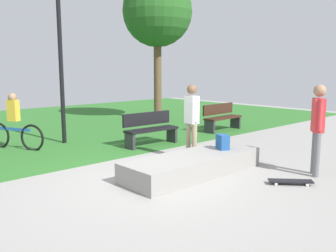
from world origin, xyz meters
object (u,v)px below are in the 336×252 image
(park_bench_by_oak, at_px, (150,128))
(tree_slender_maple, at_px, (157,13))
(backpack_on_ledge, at_px, (223,142))
(park_bench_far_left, at_px, (221,117))
(lamp_post, at_px, (60,41))
(skateboard_by_ledge, at_px, (291,181))
(skater_performing_trick, at_px, (318,122))
(skater_watching, at_px, (192,116))
(concrete_ledge, at_px, (193,164))
(cyclist_on_bicycle, at_px, (14,125))

(park_bench_by_oak, bearing_deg, tree_slender_maple, 46.75)
(backpack_on_ledge, bearing_deg, park_bench_far_left, -27.53)
(tree_slender_maple, bearing_deg, lamp_post, -160.72)
(park_bench_by_oak, xyz_separation_m, park_bench_far_left, (3.35, 0.20, 0.00))
(skateboard_by_ledge, bearing_deg, park_bench_far_left, 51.73)
(backpack_on_ledge, height_order, skateboard_by_ledge, backpack_on_ledge)
(park_bench_by_oak, height_order, lamp_post, lamp_post)
(skater_performing_trick, distance_m, park_bench_by_oak, 4.54)
(skateboard_by_ledge, xyz_separation_m, park_bench_by_oak, (0.32, 4.45, 0.42))
(lamp_post, bearing_deg, skater_watching, -70.49)
(concrete_ledge, xyz_separation_m, tree_slender_maple, (4.62, 6.45, 4.12))
(tree_slender_maple, bearing_deg, cyclist_on_bicycle, -165.81)
(tree_slender_maple, distance_m, cyclist_on_bicycle, 7.58)
(skater_performing_trick, xyz_separation_m, park_bench_far_left, (2.77, 4.67, -0.60))
(concrete_ledge, distance_m, park_bench_by_oak, 3.01)
(skateboard_by_ledge, height_order, park_bench_by_oak, park_bench_by_oak)
(concrete_ledge, xyz_separation_m, backpack_on_ledge, (0.83, -0.07, 0.36))
(park_bench_far_left, distance_m, lamp_post, 5.79)
(skateboard_by_ledge, bearing_deg, concrete_ledge, 116.67)
(lamp_post, bearing_deg, park_bench_by_oak, -49.13)
(skater_performing_trick, bearing_deg, park_bench_by_oak, 97.42)
(skater_watching, relative_size, skateboard_by_ledge, 2.44)
(skater_performing_trick, bearing_deg, lamp_post, 109.25)
(skateboard_by_ledge, xyz_separation_m, lamp_post, (-1.32, 6.34, 2.81))
(backpack_on_ledge, xyz_separation_m, tree_slender_maple, (3.79, 6.52, 3.75))
(concrete_ledge, relative_size, skater_performing_trick, 1.70)
(skateboard_by_ledge, xyz_separation_m, cyclist_on_bicycle, (-2.64, 6.50, 0.57))
(skater_watching, bearing_deg, skateboard_by_ledge, -90.35)
(park_bench_far_left, height_order, cyclist_on_bicycle, cyclist_on_bicycle)
(concrete_ledge, distance_m, skater_watching, 1.49)
(skateboard_by_ledge, relative_size, cyclist_on_bicycle, 0.44)
(backpack_on_ledge, relative_size, skater_watching, 0.18)
(park_bench_far_left, bearing_deg, park_bench_by_oak, -176.55)
(skater_performing_trick, relative_size, lamp_post, 0.38)
(skater_watching, distance_m, park_bench_by_oak, 1.98)
(backpack_on_ledge, height_order, park_bench_far_left, park_bench_far_left)
(skateboard_by_ledge, distance_m, tree_slender_maple, 9.92)
(skater_performing_trick, xyz_separation_m, cyclist_on_bicycle, (-3.54, 6.52, -0.44))
(skateboard_by_ledge, distance_m, lamp_post, 7.06)
(backpack_on_ledge, bearing_deg, skater_watching, 21.11)
(skater_performing_trick, bearing_deg, cyclist_on_bicycle, 118.52)
(park_bench_far_left, bearing_deg, concrete_ledge, -146.65)
(skater_watching, xyz_separation_m, park_bench_by_oak, (0.30, 1.88, -0.56))
(park_bench_by_oak, bearing_deg, backpack_on_ledge, -96.68)
(lamp_post, bearing_deg, tree_slender_maple, 19.28)
(concrete_ledge, relative_size, tree_slender_maple, 0.54)
(backpack_on_ledge, height_order, park_bench_by_oak, park_bench_by_oak)
(skater_watching, bearing_deg, concrete_ledge, -134.10)
(park_bench_by_oak, xyz_separation_m, lamp_post, (-1.64, 1.90, 2.39))
(park_bench_far_left, bearing_deg, tree_slender_maple, 88.18)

